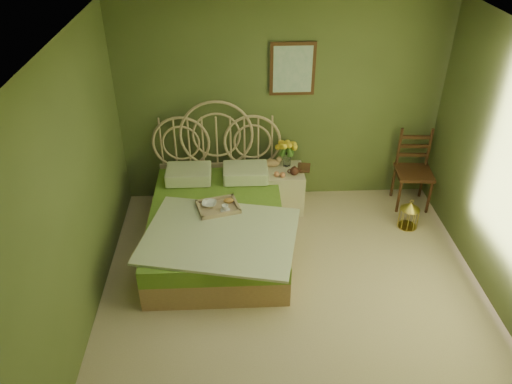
{
  "coord_description": "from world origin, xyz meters",
  "views": [
    {
      "loc": [
        -0.57,
        -3.47,
        3.72
      ],
      "look_at": [
        -0.36,
        1.0,
        0.83
      ],
      "focal_mm": 35.0,
      "sensor_mm": 36.0,
      "label": 1
    }
  ],
  "objects_px": {
    "chair": "(413,164)",
    "birdcage": "(409,215)",
    "nightstand": "(283,183)",
    "bed": "(217,222)"
  },
  "relations": [
    {
      "from": "nightstand",
      "to": "chair",
      "type": "height_order",
      "value": "chair"
    },
    {
      "from": "nightstand",
      "to": "birdcage",
      "type": "xyz_separation_m",
      "value": [
        1.5,
        -0.52,
        -0.18
      ]
    },
    {
      "from": "nightstand",
      "to": "chair",
      "type": "distance_m",
      "value": 1.68
    },
    {
      "from": "bed",
      "to": "nightstand",
      "type": "bearing_deg",
      "value": 41.74
    },
    {
      "from": "bed",
      "to": "chair",
      "type": "xyz_separation_m",
      "value": [
        2.5,
        0.8,
        0.25
      ]
    },
    {
      "from": "bed",
      "to": "chair",
      "type": "bearing_deg",
      "value": 17.78
    },
    {
      "from": "chair",
      "to": "birdcage",
      "type": "distance_m",
      "value": 0.71
    },
    {
      "from": "birdcage",
      "to": "chair",
      "type": "bearing_deg",
      "value": 73.92
    },
    {
      "from": "bed",
      "to": "nightstand",
      "type": "xyz_separation_m",
      "value": [
        0.83,
        0.74,
        0.05
      ]
    },
    {
      "from": "chair",
      "to": "birdcage",
      "type": "xyz_separation_m",
      "value": [
        -0.17,
        -0.58,
        -0.38
      ]
    }
  ]
}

